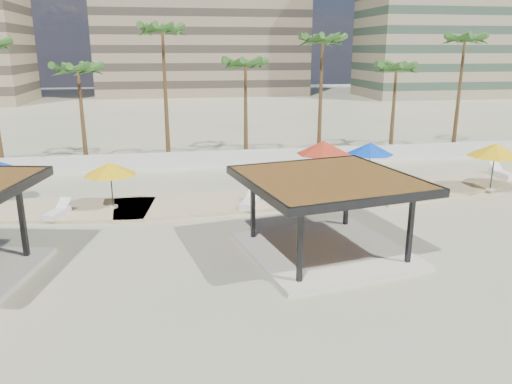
{
  "coord_description": "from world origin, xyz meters",
  "views": [
    {
      "loc": [
        -2.9,
        -19.62,
        8.35
      ],
      "look_at": [
        1.3,
        4.18,
        1.4
      ],
      "focal_mm": 35.0,
      "sensor_mm": 36.0,
      "label": 1
    }
  ],
  "objects_px": {
    "lounger_b": "(250,202)",
    "lounger_c": "(376,182)",
    "lounger_a": "(58,212)",
    "pavilion_central": "(327,208)",
    "umbrella_c": "(323,148)",
    "lounger_d": "(502,173)"
  },
  "relations": [
    {
      "from": "lounger_c",
      "to": "lounger_d",
      "type": "distance_m",
      "value": 9.15
    },
    {
      "from": "lounger_a",
      "to": "lounger_c",
      "type": "distance_m",
      "value": 18.6
    },
    {
      "from": "pavilion_central",
      "to": "lounger_b",
      "type": "relative_size",
      "value": 3.56
    },
    {
      "from": "pavilion_central",
      "to": "lounger_b",
      "type": "xyz_separation_m",
      "value": [
        -2.15,
        6.59,
        -1.63
      ]
    },
    {
      "from": "lounger_b",
      "to": "pavilion_central",
      "type": "bearing_deg",
      "value": -137.45
    },
    {
      "from": "lounger_b",
      "to": "lounger_a",
      "type": "bearing_deg",
      "value": 114.5
    },
    {
      "from": "umbrella_c",
      "to": "lounger_a",
      "type": "relative_size",
      "value": 2.21
    },
    {
      "from": "lounger_b",
      "to": "lounger_d",
      "type": "distance_m",
      "value": 17.9
    },
    {
      "from": "pavilion_central",
      "to": "lounger_b",
      "type": "distance_m",
      "value": 7.12
    },
    {
      "from": "pavilion_central",
      "to": "lounger_a",
      "type": "height_order",
      "value": "pavilion_central"
    },
    {
      "from": "pavilion_central",
      "to": "umbrella_c",
      "type": "distance_m",
      "value": 9.74
    },
    {
      "from": "lounger_c",
      "to": "lounger_b",
      "type": "bearing_deg",
      "value": 90.71
    },
    {
      "from": "pavilion_central",
      "to": "umbrella_c",
      "type": "xyz_separation_m",
      "value": [
        2.75,
        9.32,
        0.67
      ]
    },
    {
      "from": "lounger_b",
      "to": "lounger_c",
      "type": "distance_m",
      "value": 8.9
    },
    {
      "from": "lounger_a",
      "to": "lounger_c",
      "type": "bearing_deg",
      "value": -62.35
    },
    {
      "from": "umbrella_c",
      "to": "lounger_d",
      "type": "height_order",
      "value": "umbrella_c"
    },
    {
      "from": "lounger_a",
      "to": "pavilion_central",
      "type": "bearing_deg",
      "value": -99.69
    },
    {
      "from": "lounger_a",
      "to": "lounger_c",
      "type": "height_order",
      "value": "lounger_c"
    },
    {
      "from": "umbrella_c",
      "to": "lounger_a",
      "type": "height_order",
      "value": "umbrella_c"
    },
    {
      "from": "lounger_b",
      "to": "lounger_c",
      "type": "relative_size",
      "value": 1.01
    },
    {
      "from": "lounger_a",
      "to": "lounger_b",
      "type": "bearing_deg",
      "value": -71.09
    },
    {
      "from": "pavilion_central",
      "to": "lounger_a",
      "type": "bearing_deg",
      "value": 140.46
    }
  ]
}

